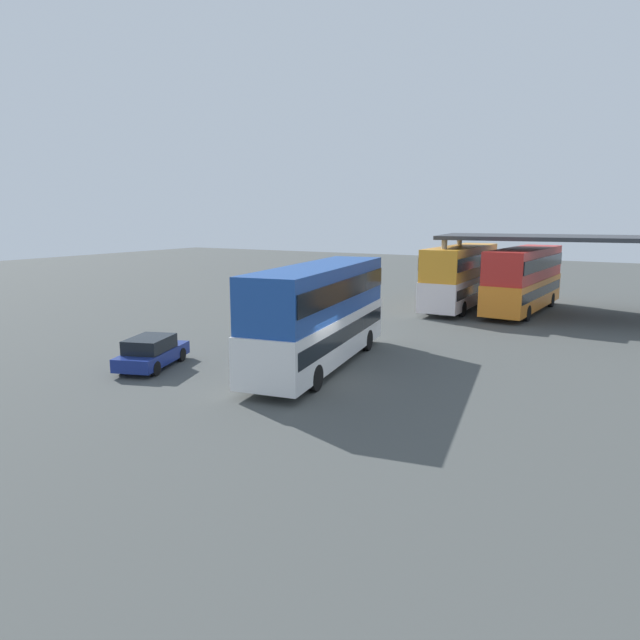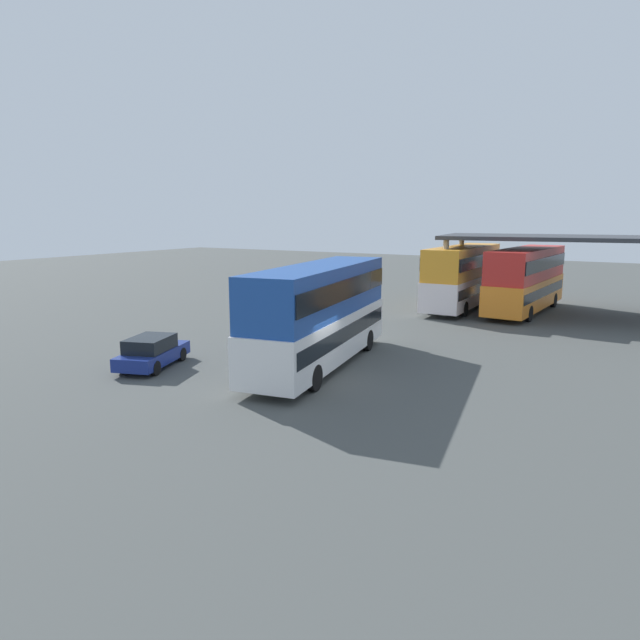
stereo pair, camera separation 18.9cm
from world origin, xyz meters
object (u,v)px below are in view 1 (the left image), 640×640
object	(u,v)px
double_decker_main	(320,311)
parked_hatchback	(152,352)
double_decker_mid_row	(524,277)
double_decker_near_canopy	(461,274)

from	to	relation	value
double_decker_main	parked_hatchback	world-z (taller)	double_decker_main
double_decker_mid_row	parked_hatchback	bearing A→B (deg)	158.11
parked_hatchback	double_decker_near_canopy	bearing A→B (deg)	-35.57
parked_hatchback	double_decker_near_canopy	distance (m)	23.28
double_decker_near_canopy	double_decker_mid_row	distance (m)	4.16
double_decker_mid_row	double_decker_main	bearing A→B (deg)	169.25
double_decker_main	parked_hatchback	size ratio (longest dim) A/B	2.70
double_decker_main	parked_hatchback	xyz separation A→B (m)	(-6.02, -3.89, -1.70)
double_decker_near_canopy	double_decker_mid_row	world-z (taller)	double_decker_near_canopy
parked_hatchback	double_decker_near_canopy	xyz separation A→B (m)	(6.75, 22.22, 1.69)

